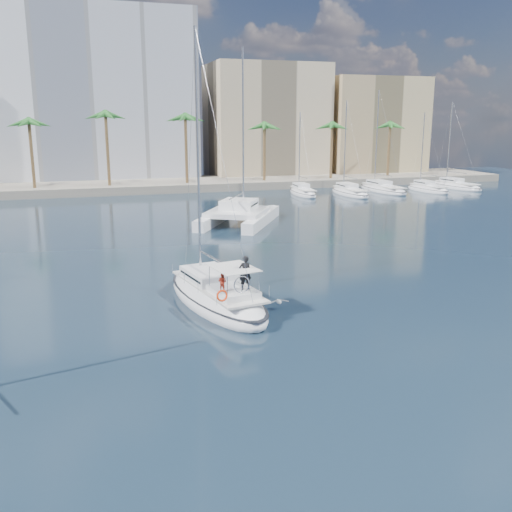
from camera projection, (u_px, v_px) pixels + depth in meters
name	position (u px, v px, depth m)	size (l,w,h in m)	color
ground	(288.00, 310.00, 32.78)	(160.00, 160.00, 0.00)	black
quay	(151.00, 185.00, 89.18)	(120.00, 14.00, 1.20)	gray
building_modern	(64.00, 98.00, 93.66)	(42.00, 16.00, 28.00)	white
building_beige	(266.00, 123.00, 101.77)	(20.00, 14.00, 20.00)	#C2AD8B
building_tan_right	(371.00, 128.00, 106.01)	(18.00, 12.00, 18.00)	tan
palm_centre	(151.00, 122.00, 83.21)	(3.60, 3.60, 12.30)	brown
palm_right	(360.00, 121.00, 93.17)	(3.60, 3.60, 12.30)	brown
main_sloop	(216.00, 296.00, 33.53)	(5.50, 11.63, 16.58)	white
catamaran	(239.00, 213.00, 59.44)	(11.52, 13.57, 17.74)	white
seagull	(279.00, 301.00, 32.62)	(1.19, 0.51, 0.22)	silver
moored_yacht_a	(303.00, 195.00, 82.20)	(2.72, 9.35, 11.90)	white
moored_yacht_b	(350.00, 195.00, 82.25)	(3.14, 10.78, 13.72)	white
moored_yacht_c	(383.00, 192.00, 86.01)	(3.55, 12.21, 15.54)	white
moored_yacht_d	(428.00, 192.00, 86.06)	(2.72, 9.35, 11.90)	white
moored_yacht_e	(456.00, 189.00, 89.82)	(3.14, 10.78, 13.72)	white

